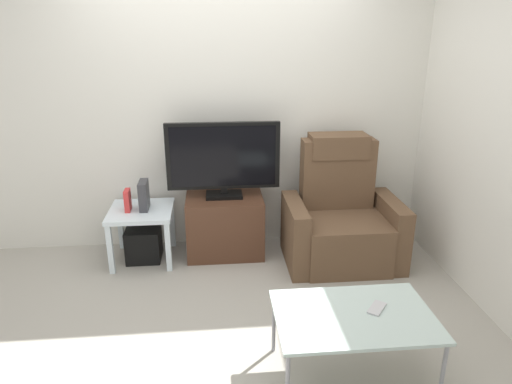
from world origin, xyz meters
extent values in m
plane|color=#9E998E|center=(0.00, 0.00, 0.00)|extent=(6.40, 6.40, 0.00)
cube|color=silver|center=(0.00, 1.13, 1.30)|extent=(6.40, 0.06, 2.60)
cube|color=silver|center=(1.88, 0.00, 1.30)|extent=(0.06, 4.48, 2.60)
cube|color=#4C2D1E|center=(0.00, 0.84, 0.27)|extent=(0.68, 0.47, 0.54)
cube|color=black|center=(0.00, 0.61, 0.38)|extent=(0.62, 0.02, 0.02)
cube|color=black|center=(0.00, 0.66, 0.41)|extent=(0.34, 0.11, 0.04)
cube|color=black|center=(0.00, 0.86, 0.55)|extent=(0.32, 0.20, 0.03)
cube|color=black|center=(0.00, 0.86, 0.59)|extent=(0.06, 0.04, 0.05)
cube|color=black|center=(0.00, 0.86, 0.91)|extent=(0.98, 0.05, 0.58)
cube|color=black|center=(0.00, 0.83, 0.91)|extent=(0.90, 0.01, 0.53)
cube|color=brown|center=(1.01, 0.57, 0.21)|extent=(0.70, 0.72, 0.42)
cube|color=brown|center=(1.01, 0.84, 0.73)|extent=(0.64, 0.20, 0.62)
cube|color=brown|center=(1.01, 0.86, 0.98)|extent=(0.50, 0.26, 0.20)
cube|color=brown|center=(0.59, 0.57, 0.28)|extent=(0.14, 0.68, 0.56)
cube|color=brown|center=(1.43, 0.57, 0.28)|extent=(0.14, 0.68, 0.56)
cube|color=silver|center=(-0.72, 0.78, 0.46)|extent=(0.54, 0.54, 0.04)
cube|color=silver|center=(-0.96, 0.54, 0.22)|extent=(0.04, 0.04, 0.44)
cube|color=silver|center=(-0.49, 0.54, 0.22)|extent=(0.04, 0.04, 0.44)
cube|color=silver|center=(-0.96, 1.02, 0.22)|extent=(0.04, 0.04, 0.44)
cube|color=silver|center=(-0.49, 1.02, 0.22)|extent=(0.04, 0.04, 0.44)
cube|color=black|center=(-0.72, 0.78, 0.15)|extent=(0.29, 0.29, 0.29)
cube|color=red|center=(-0.82, 0.76, 0.57)|extent=(0.04, 0.12, 0.19)
cube|color=#333338|center=(-0.69, 0.79, 0.60)|extent=(0.07, 0.20, 0.25)
cube|color=#B2C6C1|center=(0.68, -0.84, 0.42)|extent=(0.90, 0.60, 0.02)
cylinder|color=gray|center=(1.10, -1.11, 0.20)|extent=(0.02, 0.02, 0.41)
cylinder|color=gray|center=(0.26, -0.57, 0.20)|extent=(0.02, 0.02, 0.41)
cylinder|color=gray|center=(1.10, -0.57, 0.20)|extent=(0.02, 0.02, 0.41)
cube|color=#B7B7BC|center=(0.83, -0.80, 0.43)|extent=(0.15, 0.16, 0.01)
camera|label=1|loc=(-0.09, -3.01, 1.96)|focal=32.49mm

